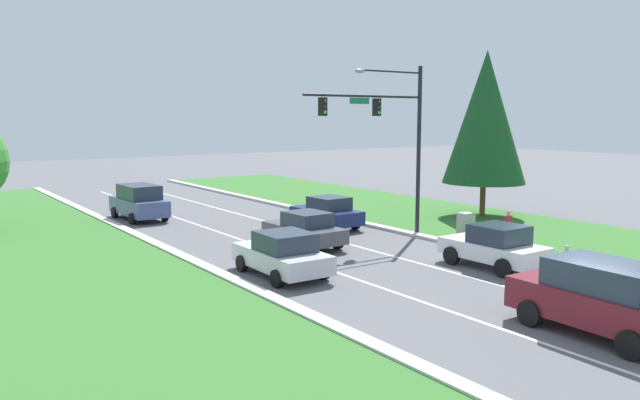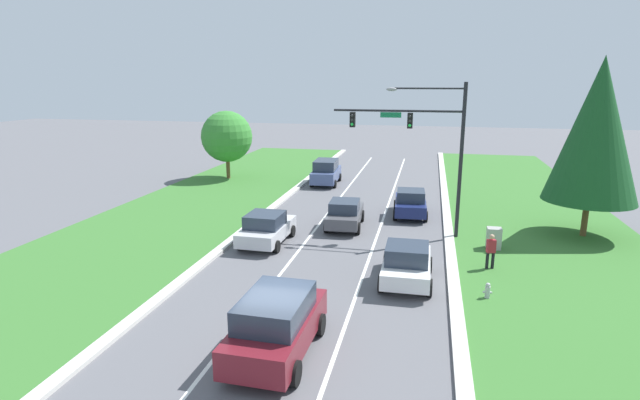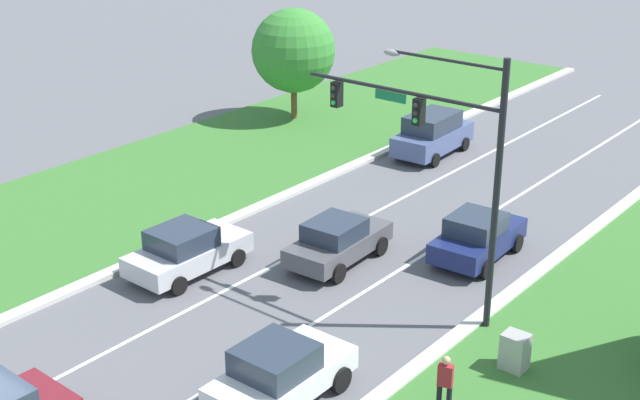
% 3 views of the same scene
% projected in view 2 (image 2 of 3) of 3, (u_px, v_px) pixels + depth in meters
% --- Properties ---
extents(ground_plane, '(160.00, 160.00, 0.00)m').
position_uv_depth(ground_plane, '(279.00, 349.00, 15.93)').
color(ground_plane, '#5B5B60').
extents(curb_strip_right, '(0.50, 90.00, 0.15)m').
position_uv_depth(curb_strip_right, '(462.00, 369.00, 14.73)').
color(curb_strip_right, beige).
rests_on(curb_strip_right, ground_plane).
extents(curb_strip_left, '(0.50, 90.00, 0.15)m').
position_uv_depth(curb_strip_left, '(121.00, 329.00, 17.09)').
color(curb_strip_left, beige).
rests_on(curb_strip_left, ground_plane).
extents(lane_stripe_inner_left, '(0.14, 81.00, 0.01)m').
position_uv_depth(lane_stripe_inner_left, '(226.00, 343.00, 16.30)').
color(lane_stripe_inner_left, white).
rests_on(lane_stripe_inner_left, ground_plane).
extents(lane_stripe_inner_right, '(0.14, 81.00, 0.01)m').
position_uv_depth(lane_stripe_inner_right, '(334.00, 356.00, 15.55)').
color(lane_stripe_inner_right, white).
rests_on(lane_stripe_inner_right, ground_plane).
extents(traffic_signal_mast, '(6.88, 0.41, 8.26)m').
position_uv_depth(traffic_signal_mast, '(425.00, 137.00, 26.20)').
color(traffic_signal_mast, black).
rests_on(traffic_signal_mast, ground_plane).
extents(burgundy_suv, '(2.36, 4.82, 2.02)m').
position_uv_depth(burgundy_suv, '(277.00, 323.00, 15.42)').
color(burgundy_suv, maroon).
rests_on(burgundy_suv, ground_plane).
extents(slate_blue_suv, '(2.24, 4.65, 2.01)m').
position_uv_depth(slate_blue_suv, '(326.00, 172.00, 40.75)').
color(slate_blue_suv, '#475684').
rests_on(slate_blue_suv, ground_plane).
extents(white_sedan, '(2.16, 4.12, 1.72)m').
position_uv_depth(white_sedan, '(407.00, 263.00, 20.97)').
color(white_sedan, white).
rests_on(white_sedan, ground_plane).
extents(graphite_sedan, '(2.17, 4.33, 1.62)m').
position_uv_depth(graphite_sedan, '(345.00, 213.00, 28.89)').
color(graphite_sedan, '#4C4C51').
rests_on(graphite_sedan, ground_plane).
extents(silver_sedan, '(2.22, 4.36, 1.67)m').
position_uv_depth(silver_sedan, '(266.00, 228.00, 26.02)').
color(silver_sedan, silver).
rests_on(silver_sedan, ground_plane).
extents(navy_sedan, '(2.24, 4.21, 1.69)m').
position_uv_depth(navy_sedan, '(410.00, 203.00, 31.28)').
color(navy_sedan, navy).
rests_on(navy_sedan, ground_plane).
extents(utility_cabinet, '(0.70, 0.60, 1.15)m').
position_uv_depth(utility_cabinet, '(494.00, 239.00, 25.07)').
color(utility_cabinet, '#9E9E99').
rests_on(utility_cabinet, ground_plane).
extents(pedestrian, '(0.43, 0.32, 1.69)m').
position_uv_depth(pedestrian, '(491.00, 250.00, 22.32)').
color(pedestrian, black).
rests_on(pedestrian, ground_plane).
extents(fire_hydrant, '(0.34, 0.20, 0.70)m').
position_uv_depth(fire_hydrant, '(488.00, 291.00, 19.44)').
color(fire_hydrant, '#B7B7BC').
rests_on(fire_hydrant, ground_plane).
extents(conifer_near_right_tree, '(4.72, 4.72, 9.60)m').
position_uv_depth(conifer_near_right_tree, '(596.00, 130.00, 25.89)').
color(conifer_near_right_tree, brown).
rests_on(conifer_near_right_tree, ground_plane).
extents(oak_near_left_tree, '(4.31, 4.31, 5.82)m').
position_uv_depth(oak_near_left_tree, '(227.00, 137.00, 42.17)').
color(oak_near_left_tree, brown).
rests_on(oak_near_left_tree, ground_plane).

